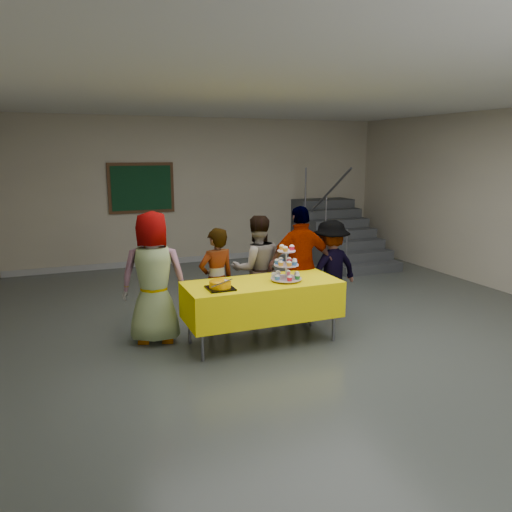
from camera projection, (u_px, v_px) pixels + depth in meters
The scene contains 11 objects.
room_shell at pixel (319, 167), 5.81m from camera, with size 10.00×10.04×3.02m.
bake_table at pixel (262, 299), 6.06m from camera, with size 1.88×0.78×0.77m.
cupcake_stand at pixel (286, 267), 6.03m from camera, with size 0.38×0.38×0.44m.
bear_cake at pixel (220, 284), 5.69m from camera, with size 0.32×0.36×0.12m.
schoolchild_a at pixel (154, 278), 6.04m from camera, with size 0.79×0.52×1.63m, color slate.
schoolchild_b at pixel (217, 281), 6.39m from camera, with size 0.50×0.33×1.37m, color slate.
schoolchild_c at pixel (257, 269), 6.83m from camera, with size 0.72×0.56×1.47m, color slate.
schoolchild_d at pixel (301, 265), 6.76m from camera, with size 0.94×0.39×1.61m, color slate.
schoolchild_e at pixel (330, 269), 7.03m from camera, with size 0.89×0.51×1.38m, color slate.
staircase at pixel (335, 237), 10.86m from camera, with size 1.30×2.40×2.04m.
noticeboard at pixel (141, 188), 9.94m from camera, with size 1.30×0.05×1.00m.
Camera 1 is at (-2.88, -5.18, 2.31)m, focal length 35.00 mm.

